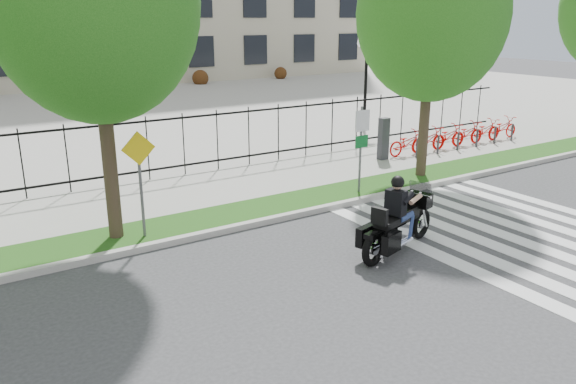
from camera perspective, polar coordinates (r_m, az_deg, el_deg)
ground at (r=11.30m, az=8.54°, el=-9.31°), size 120.00×120.00×0.00m
curb at (r=14.32m, az=-2.33°, el=-2.97°), size 60.00×0.20×0.15m
grass_verge at (r=15.01m, az=-3.99°, el=-2.03°), size 60.00×1.50×0.15m
sidewalk at (r=17.14m, az=-8.08°, el=0.29°), size 60.00×3.50×0.15m
plaza at (r=33.55m, az=-21.11°, el=7.55°), size 80.00×34.00×0.10m
crosswalk_stripes at (r=14.73m, az=22.83°, el=-4.07°), size 5.70×8.00×0.01m
iron_fence at (r=18.43m, az=-10.55°, el=4.82°), size 30.00×0.06×2.00m
lamp_post_right at (r=25.81m, az=7.99°, el=13.02°), size 1.06×0.70×4.25m
street_tree_1 at (r=12.86m, az=-19.10°, el=17.71°), size 4.39×4.39×7.71m
street_tree_2 at (r=18.15m, az=14.42°, el=17.10°), size 4.56×4.56×7.62m
bike_share_station at (r=23.25m, az=16.73°, el=5.56°), size 7.74×0.84×1.50m
sign_pole_regulatory at (r=16.21m, az=7.46°, el=5.42°), size 0.50×0.09×2.50m
sign_pole_warning at (r=13.07m, az=-14.82°, el=2.15°), size 0.78×0.09×2.49m
motorcycle_rider at (r=12.69m, az=11.21°, el=-2.90°), size 2.73×1.24×2.16m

